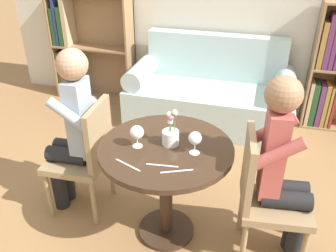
# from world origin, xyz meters

# --- Properties ---
(ground_plane) EXTENTS (16.00, 16.00, 0.00)m
(ground_plane) POSITION_xyz_m (0.00, 0.00, 0.00)
(ground_plane) COLOR olive
(round_table) EXTENTS (0.86, 0.86, 0.73)m
(round_table) POSITION_xyz_m (0.00, 0.00, 0.57)
(round_table) COLOR #382619
(round_table) RESTS_ON ground_plane
(couch) EXTENTS (1.75, 0.80, 0.92)m
(couch) POSITION_xyz_m (0.00, 1.75, 0.31)
(couch) COLOR #A8C1C1
(couch) RESTS_ON ground_plane
(bookshelf_left) EXTENTS (1.00, 0.28, 1.32)m
(bookshelf_left) POSITION_xyz_m (-1.64, 2.02, 0.62)
(bookshelf_left) COLOR #93704C
(bookshelf_left) RESTS_ON ground_plane
(chair_left) EXTENTS (0.44, 0.44, 0.90)m
(chair_left) POSITION_xyz_m (-0.64, 0.10, 0.49)
(chair_left) COLOR #937A56
(chair_left) RESTS_ON ground_plane
(chair_right) EXTENTS (0.47, 0.47, 0.90)m
(chair_right) POSITION_xyz_m (0.64, 0.01, 0.49)
(chair_right) COLOR #937A56
(chair_right) RESTS_ON ground_plane
(person_left) EXTENTS (0.43, 0.35, 1.28)m
(person_left) POSITION_xyz_m (-0.72, 0.10, 0.69)
(person_left) COLOR black
(person_left) RESTS_ON ground_plane
(person_right) EXTENTS (0.44, 0.37, 1.27)m
(person_right) POSITION_xyz_m (0.72, 0.02, 0.68)
(person_right) COLOR black
(person_right) RESTS_ON ground_plane
(wine_glass_left) EXTENTS (0.09, 0.09, 0.15)m
(wine_glass_left) POSITION_xyz_m (-0.17, -0.05, 0.83)
(wine_glass_left) COLOR white
(wine_glass_left) RESTS_ON round_table
(wine_glass_right) EXTENTS (0.08, 0.08, 0.15)m
(wine_glass_right) POSITION_xyz_m (0.19, -0.02, 0.83)
(wine_glass_right) COLOR white
(wine_glass_right) RESTS_ON round_table
(flower_vase) EXTENTS (0.11, 0.11, 0.25)m
(flower_vase) POSITION_xyz_m (0.02, 0.03, 0.81)
(flower_vase) COLOR silver
(flower_vase) RESTS_ON round_table
(knife_left_setting) EXTENTS (0.18, 0.09, 0.00)m
(knife_left_setting) POSITION_xyz_m (0.13, -0.23, 0.73)
(knife_left_setting) COLOR silver
(knife_left_setting) RESTS_ON round_table
(fork_left_setting) EXTENTS (0.18, 0.08, 0.00)m
(fork_left_setting) POSITION_xyz_m (-0.16, -0.25, 0.73)
(fork_left_setting) COLOR silver
(fork_left_setting) RESTS_ON round_table
(knife_right_setting) EXTENTS (0.19, 0.03, 0.00)m
(knife_right_setting) POSITION_xyz_m (0.04, -0.20, 0.73)
(knife_right_setting) COLOR silver
(knife_right_setting) RESTS_ON round_table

